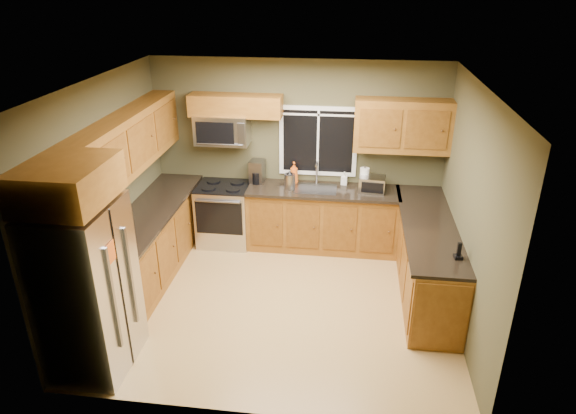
% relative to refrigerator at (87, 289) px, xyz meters
% --- Properties ---
extents(floor, '(4.20, 4.20, 0.00)m').
position_rel_refrigerator_xyz_m(floor, '(1.74, 1.30, -0.90)').
color(floor, tan).
rests_on(floor, ground).
extents(ceiling, '(4.20, 4.20, 0.00)m').
position_rel_refrigerator_xyz_m(ceiling, '(1.74, 1.30, 1.80)').
color(ceiling, white).
rests_on(ceiling, back_wall).
extents(back_wall, '(4.20, 0.00, 4.20)m').
position_rel_refrigerator_xyz_m(back_wall, '(1.74, 3.10, 0.45)').
color(back_wall, '#49452B').
rests_on(back_wall, ground).
extents(front_wall, '(4.20, 0.00, 4.20)m').
position_rel_refrigerator_xyz_m(front_wall, '(1.74, -0.50, 0.45)').
color(front_wall, '#49452B').
rests_on(front_wall, ground).
extents(left_wall, '(0.00, 3.60, 3.60)m').
position_rel_refrigerator_xyz_m(left_wall, '(-0.36, 1.30, 0.45)').
color(left_wall, '#49452B').
rests_on(left_wall, ground).
extents(right_wall, '(0.00, 3.60, 3.60)m').
position_rel_refrigerator_xyz_m(right_wall, '(3.84, 1.30, 0.45)').
color(right_wall, '#49452B').
rests_on(right_wall, ground).
extents(window, '(1.12, 0.03, 1.02)m').
position_rel_refrigerator_xyz_m(window, '(2.04, 3.08, 0.65)').
color(window, white).
rests_on(window, back_wall).
extents(base_cabinets_left, '(0.60, 2.65, 0.90)m').
position_rel_refrigerator_xyz_m(base_cabinets_left, '(-0.06, 1.78, -0.45)').
color(base_cabinets_left, brown).
rests_on(base_cabinets_left, ground).
extents(countertop_left, '(0.65, 2.65, 0.04)m').
position_rel_refrigerator_xyz_m(countertop_left, '(-0.04, 1.78, 0.02)').
color(countertop_left, black).
rests_on(countertop_left, base_cabinets_left).
extents(base_cabinets_back, '(2.17, 0.60, 0.90)m').
position_rel_refrigerator_xyz_m(base_cabinets_back, '(2.15, 2.80, -0.45)').
color(base_cabinets_back, brown).
rests_on(base_cabinets_back, ground).
extents(countertop_back, '(2.17, 0.65, 0.04)m').
position_rel_refrigerator_xyz_m(countertop_back, '(2.15, 2.78, 0.02)').
color(countertop_back, black).
rests_on(countertop_back, base_cabinets_back).
extents(base_cabinets_peninsula, '(0.60, 2.52, 0.90)m').
position_rel_refrigerator_xyz_m(base_cabinets_peninsula, '(3.54, 1.84, -0.45)').
color(base_cabinets_peninsula, brown).
rests_on(base_cabinets_peninsula, ground).
extents(countertop_peninsula, '(0.65, 2.50, 0.04)m').
position_rel_refrigerator_xyz_m(countertop_peninsula, '(3.51, 1.85, 0.02)').
color(countertop_peninsula, black).
rests_on(countertop_peninsula, base_cabinets_peninsula).
extents(upper_cabinets_left, '(0.33, 2.65, 0.72)m').
position_rel_refrigerator_xyz_m(upper_cabinets_left, '(-0.20, 1.78, 0.96)').
color(upper_cabinets_left, brown).
rests_on(upper_cabinets_left, left_wall).
extents(upper_cabinets_back_left, '(1.30, 0.33, 0.30)m').
position_rel_refrigerator_xyz_m(upper_cabinets_back_left, '(0.89, 2.94, 1.17)').
color(upper_cabinets_back_left, brown).
rests_on(upper_cabinets_back_left, back_wall).
extents(upper_cabinets_back_right, '(1.30, 0.33, 0.72)m').
position_rel_refrigerator_xyz_m(upper_cabinets_back_right, '(3.19, 2.94, 0.96)').
color(upper_cabinets_back_right, brown).
rests_on(upper_cabinets_back_right, back_wall).
extents(upper_cabinet_over_fridge, '(0.72, 0.90, 0.38)m').
position_rel_refrigerator_xyz_m(upper_cabinet_over_fridge, '(-0.00, 0.00, 1.13)').
color(upper_cabinet_over_fridge, brown).
rests_on(upper_cabinet_over_fridge, left_wall).
extents(refrigerator, '(0.74, 0.90, 1.80)m').
position_rel_refrigerator_xyz_m(refrigerator, '(0.00, 0.00, 0.00)').
color(refrigerator, '#B7B7BC').
rests_on(refrigerator, ground).
extents(range, '(0.76, 0.69, 0.94)m').
position_rel_refrigerator_xyz_m(range, '(0.69, 2.77, -0.43)').
color(range, '#B7B7BC').
rests_on(range, ground).
extents(microwave, '(0.76, 0.41, 0.42)m').
position_rel_refrigerator_xyz_m(microwave, '(0.69, 2.91, 0.83)').
color(microwave, '#B7B7BC').
rests_on(microwave, back_wall).
extents(sink, '(0.60, 0.42, 0.36)m').
position_rel_refrigerator_xyz_m(sink, '(2.04, 2.79, 0.05)').
color(sink, slate).
rests_on(sink, countertop_back).
extents(toaster_oven, '(0.38, 0.31, 0.22)m').
position_rel_refrigerator_xyz_m(toaster_oven, '(2.83, 2.78, 0.15)').
color(toaster_oven, '#B7B7BC').
rests_on(toaster_oven, countertop_back).
extents(coffee_maker, '(0.22, 0.28, 0.33)m').
position_rel_refrigerator_xyz_m(coffee_maker, '(1.17, 2.94, 0.19)').
color(coffee_maker, slate).
rests_on(coffee_maker, countertop_back).
extents(kettle, '(0.20, 0.20, 0.28)m').
position_rel_refrigerator_xyz_m(kettle, '(1.68, 2.73, 0.17)').
color(kettle, '#B7B7BC').
rests_on(kettle, countertop_back).
extents(paper_towel_roll, '(0.15, 0.15, 0.34)m').
position_rel_refrigerator_xyz_m(paper_towel_roll, '(2.72, 2.89, 0.19)').
color(paper_towel_roll, white).
rests_on(paper_towel_roll, countertop_back).
extents(soap_bottle_a, '(0.15, 0.15, 0.33)m').
position_rel_refrigerator_xyz_m(soap_bottle_a, '(1.71, 2.95, 0.20)').
color(soap_bottle_a, orange).
rests_on(soap_bottle_a, countertop_back).
extents(soap_bottle_b, '(0.09, 0.10, 0.19)m').
position_rel_refrigerator_xyz_m(soap_bottle_b, '(2.44, 3.00, 0.14)').
color(soap_bottle_b, white).
rests_on(soap_bottle_b, countertop_back).
extents(cordless_phone, '(0.10, 0.10, 0.19)m').
position_rel_refrigerator_xyz_m(cordless_phone, '(3.72, 1.01, 0.10)').
color(cordless_phone, black).
rests_on(cordless_phone, countertop_peninsula).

